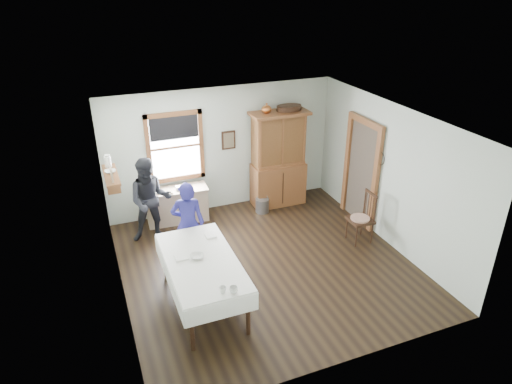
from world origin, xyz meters
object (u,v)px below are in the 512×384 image
at_px(spindle_chair, 361,218).
at_px(figure_dark, 151,203).
at_px(pail, 262,205).
at_px(woman_blue, 188,227).
at_px(china_hutch, 279,159).
at_px(wicker_basket, 265,204).
at_px(dining_table, 203,282).
at_px(work_counter, 177,205).

xyz_separation_m(spindle_chair, figure_dark, (-3.72, 1.57, 0.27)).
height_order(pail, woman_blue, woman_blue).
height_order(pail, figure_dark, figure_dark).
bearing_deg(china_hutch, wicker_basket, -159.97).
bearing_deg(dining_table, work_counter, 85.34).
xyz_separation_m(china_hutch, wicker_basket, (-0.38, -0.14, -0.97)).
height_order(china_hutch, dining_table, china_hutch).
xyz_separation_m(spindle_chair, wicker_basket, (-1.19, 1.95, -0.41)).
bearing_deg(china_hutch, figure_dark, -169.66).
bearing_deg(pail, work_counter, 170.82).
relative_size(work_counter, dining_table, 0.62).
relative_size(spindle_chair, wicker_basket, 2.94).
xyz_separation_m(work_counter, figure_dark, (-0.60, -0.53, 0.42)).
distance_m(pail, wicker_basket, 0.19).
height_order(china_hutch, figure_dark, china_hutch).
bearing_deg(woman_blue, pail, -131.95).
bearing_deg(dining_table, spindle_chair, 11.70).
distance_m(dining_table, spindle_chair, 3.42).
xyz_separation_m(work_counter, dining_table, (-0.23, -2.79, 0.04)).
relative_size(spindle_chair, pail, 3.25).
distance_m(dining_table, wicker_basket, 3.42).
relative_size(dining_table, spindle_chair, 2.02).
height_order(wicker_basket, woman_blue, woman_blue).
bearing_deg(figure_dark, spindle_chair, -13.27).
height_order(china_hutch, pail, china_hutch).
relative_size(work_counter, figure_dark, 0.82).
xyz_separation_m(pail, woman_blue, (-1.95, -1.30, 0.58)).
xyz_separation_m(dining_table, woman_blue, (0.09, 1.20, 0.33)).
relative_size(china_hutch, woman_blue, 1.44).
bearing_deg(wicker_basket, figure_dark, -171.58).
height_order(work_counter, pail, work_counter).
relative_size(dining_table, wicker_basket, 5.92).
distance_m(spindle_chair, pail, 2.26).
distance_m(china_hutch, woman_blue, 2.93).
distance_m(work_counter, dining_table, 2.80).
bearing_deg(woman_blue, work_counter, -80.48).
relative_size(work_counter, woman_blue, 0.87).
bearing_deg(wicker_basket, woman_blue, -145.16).
bearing_deg(work_counter, woman_blue, -91.55).
xyz_separation_m(work_counter, pail, (1.81, -0.29, -0.21)).
bearing_deg(spindle_chair, dining_table, -167.61).
height_order(work_counter, china_hutch, china_hutch).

